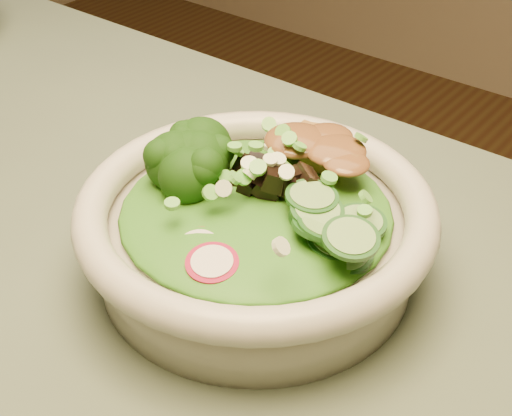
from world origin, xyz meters
The scene contains 9 objects.
salad_bowl centered at (0.21, 0.15, 0.79)m, with size 0.24×0.24×0.07m.
lettuce_bed centered at (0.21, 0.15, 0.80)m, with size 0.18×0.18×0.02m, color #1E6615.
broccoli_florets centered at (0.16, 0.15, 0.82)m, with size 0.07×0.06×0.04m, color black, non-canonical shape.
radish_slices centered at (0.21, 0.09, 0.81)m, with size 0.10×0.04×0.02m, color maroon, non-canonical shape.
cucumber_slices centered at (0.27, 0.14, 0.82)m, with size 0.06×0.06×0.03m, color #7CAC5F, non-canonical shape.
mushroom_heap centered at (0.21, 0.16, 0.82)m, with size 0.06×0.06×0.04m, color black, non-canonical shape.
tofu_cubes centered at (0.22, 0.20, 0.82)m, with size 0.08×0.05×0.03m, color brown, non-canonical shape.
peanut_sauce centered at (0.22, 0.20, 0.83)m, with size 0.06×0.05×0.01m, color brown.
scallion_garnish centered at (0.21, 0.15, 0.83)m, with size 0.17×0.17×0.02m, color #64C043, non-canonical shape.
Camera 1 is at (0.45, -0.15, 1.09)m, focal length 50.00 mm.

